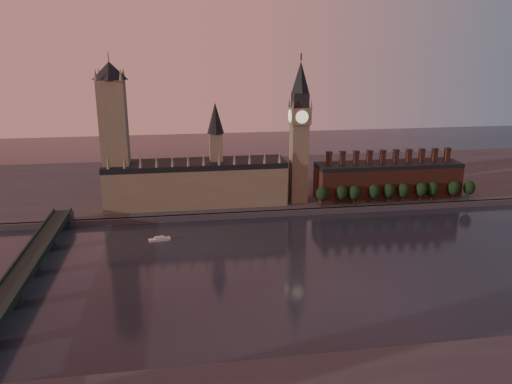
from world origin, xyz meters
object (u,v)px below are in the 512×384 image
at_px(westminster_bridge, 20,278).
at_px(river_boat, 160,239).
at_px(big_ben, 299,131).
at_px(victoria_tower, 114,132).

height_order(westminster_bridge, river_boat, westminster_bridge).
bearing_deg(westminster_bridge, big_ben, 34.33).
relative_size(victoria_tower, westminster_bridge, 0.54).
xyz_separation_m(big_ben, westminster_bridge, (-165.00, -112.70, -49.39)).
distance_m(westminster_bridge, river_boat, 86.92).
height_order(big_ben, river_boat, big_ben).
distance_m(victoria_tower, westminster_bridge, 133.21).
bearing_deg(victoria_tower, westminster_bridge, -106.56).
relative_size(big_ben, westminster_bridge, 0.54).
xyz_separation_m(victoria_tower, river_boat, (29.41, -59.69, -58.07)).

